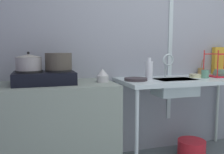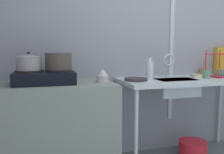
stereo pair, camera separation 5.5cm
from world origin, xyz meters
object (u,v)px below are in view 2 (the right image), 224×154
pot_on_left_burner (29,62)px  cereal_box (222,61)px  stove (44,77)px  percolator (103,76)px  bottle_by_sink (150,70)px  sink_basin (176,87)px  utensil_jar (203,71)px  frying_pan (136,79)px  cup_by_rack (206,74)px  small_bowl_on_drainboard (197,76)px  bucket_on_floor (193,150)px  dish_rack (223,73)px  pot_on_right_burner (59,61)px  faucet (169,62)px

pot_on_left_burner → cereal_box: size_ratio=0.67×
stove → percolator: same height
bottle_by_sink → sink_basin: bearing=-13.4°
utensil_jar → frying_pan: bearing=-163.7°
cup_by_rack → cereal_box: 0.58m
small_bowl_on_drainboard → bucket_on_floor: 0.83m
sink_basin → small_bowl_on_drainboard: small_bowl_on_drainboard is taller
cereal_box → percolator: bearing=-161.2°
cup_by_rack → utensil_jar: size_ratio=0.48×
small_bowl_on_drainboard → utensil_jar: bearing=43.3°
dish_rack → cereal_box: 0.35m
bottle_by_sink → pot_on_right_burner: bearing=-178.4°
pot_on_right_burner → cup_by_rack: size_ratio=2.70×
cereal_box → cup_by_rack: bearing=-137.5°
cereal_box → small_bowl_on_drainboard: bearing=-147.7°
frying_pan → pot_on_left_burner: bearing=178.5°
percolator → stove: bearing=176.4°
bottle_by_sink → percolator: bearing=-173.3°
small_bowl_on_drainboard → cereal_box: cereal_box is taller
stove → frying_pan: stove is taller
pot_on_left_burner → faucet: size_ratio=0.86×
sink_basin → pot_on_left_burner: bearing=178.5°
cereal_box → bucket_on_floor: bearing=-145.0°
frying_pan → utensil_jar: size_ratio=1.23×
pot_on_right_burner → cereal_box: cereal_box is taller
utensil_jar → sink_basin: bearing=-151.4°
pot_on_right_burner → utensil_jar: (1.76, 0.27, -0.16)m
faucet → cereal_box: 0.88m
faucet → pot_on_left_burner: bearing=-176.5°
stove → bucket_on_floor: bearing=-1.1°
pot_on_right_burner → cup_by_rack: pot_on_right_burner is taller
cup_by_rack → small_bowl_on_drainboard: bearing=123.8°
small_bowl_on_drainboard → stove: bearing=-178.8°
dish_rack → pot_on_left_burner: bearing=-179.5°
bucket_on_floor → frying_pan: bearing=179.7°
pot_on_left_burner → sink_basin: bearing=-1.5°
stove → small_bowl_on_drainboard: bearing=1.2°
dish_rack → bucket_on_floor: dish_rack is taller
pot_on_left_burner → bottle_by_sink: size_ratio=0.99×
faucet → bottle_by_sink: size_ratio=1.15×
pot_on_left_burner → utensil_jar: bearing=7.5°
stove → bucket_on_floor: stove is taller
sink_basin → dish_rack: 0.65m
frying_pan → cereal_box: size_ratio=0.68×
faucet → percolator: bearing=-171.0°
pot_on_right_burner → percolator: 0.43m
percolator → cereal_box: cereal_box is taller
dish_rack → utensil_jar: bearing=107.1°
sink_basin → utensil_jar: size_ratio=2.30×
sink_basin → cup_by_rack: cup_by_rack is taller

